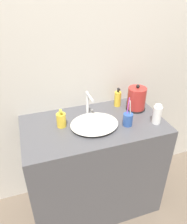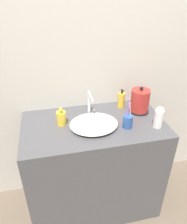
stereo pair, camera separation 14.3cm
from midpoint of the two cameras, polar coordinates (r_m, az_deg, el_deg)
The scene contains 9 objects.
wall_back at distance 1.73m, azimuth 0.23°, elevation 14.28°, with size 6.00×0.04×2.60m.
vanity_counter at distance 1.91m, azimuth 2.29°, elevation -14.08°, with size 1.07×0.58×0.88m.
sink_basin at distance 1.58m, azimuth 2.67°, elevation -3.17°, with size 0.35×0.30×0.05m.
faucet at distance 1.66m, azimuth 1.57°, elevation 2.31°, with size 0.06×0.15×0.20m.
electric_kettle at distance 1.79m, azimuth 14.28°, elevation 2.60°, with size 0.16×0.16×0.22m.
toothbrush_cup at distance 1.60m, azimuth 11.52°, elevation -2.43°, with size 0.07×0.07×0.22m.
lotion_bottle at distance 1.83m, azimuth 9.47°, elevation 3.07°, with size 0.06×0.06×0.16m.
shampoo_bottle at distance 1.65m, azimuth 19.05°, elevation -1.57°, with size 0.07×0.07×0.15m.
mouthwash_bottle at distance 1.60m, azimuth -5.89°, elevation -1.64°, with size 0.07×0.07×0.14m.
Camera 2 is at (-0.30, -1.03, 1.80)m, focal length 35.00 mm.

